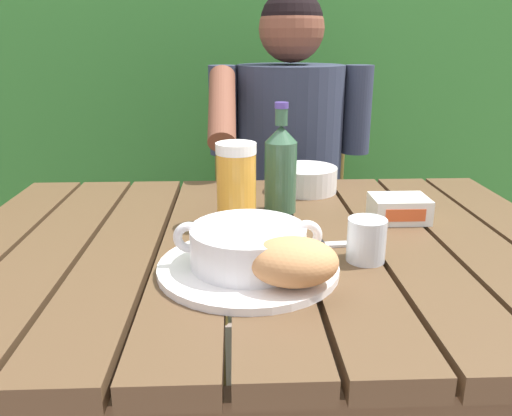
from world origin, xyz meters
TOP-DOWN VIEW (x-y plane):
  - dining_table at (-0.00, 0.00)m, footprint 1.12×0.82m
  - hedge_backdrop at (0.12, 1.53)m, footprint 3.45×0.89m
  - chair_near_diner at (0.12, 0.85)m, footprint 0.49×0.46m
  - person_eating at (0.11, 0.65)m, footprint 0.48×0.47m
  - serving_plate at (-0.03, -0.13)m, footprint 0.28×0.28m
  - soup_bowl at (-0.03, -0.13)m, footprint 0.23×0.18m
  - bread_roll at (0.03, -0.20)m, footprint 0.14×0.11m
  - beer_glass at (-0.05, 0.08)m, footprint 0.08×0.08m
  - beer_bottle at (0.04, 0.16)m, footprint 0.07×0.07m
  - water_glass_small at (0.16, -0.10)m, footprint 0.06×0.06m
  - butter_tub at (0.27, 0.09)m, footprint 0.11×0.08m
  - table_knife at (0.10, -0.04)m, footprint 0.16×0.03m
  - diner_bowl at (0.12, 0.30)m, footprint 0.15×0.15m

SIDE VIEW (x-z plane):
  - chair_near_diner at x=0.12m, z-range 0.01..0.95m
  - dining_table at x=0.00m, z-range 0.27..1.05m
  - person_eating at x=0.11m, z-range 0.11..1.36m
  - table_knife at x=0.10m, z-range 0.77..0.78m
  - serving_plate at x=-0.03m, z-range 0.77..0.79m
  - butter_tub at x=0.27m, z-range 0.77..0.82m
  - diner_bowl at x=0.12m, z-range 0.77..0.83m
  - water_glass_small at x=0.16m, z-range 0.77..0.84m
  - soup_bowl at x=-0.03m, z-range 0.78..0.85m
  - bread_roll at x=0.03m, z-range 0.79..0.85m
  - beer_glass at x=-0.05m, z-range 0.77..0.94m
  - beer_bottle at x=0.04m, z-range 0.76..0.98m
  - hedge_backdrop at x=0.12m, z-range -0.15..2.47m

